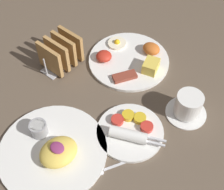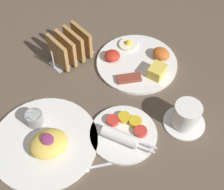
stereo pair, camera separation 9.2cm
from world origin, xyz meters
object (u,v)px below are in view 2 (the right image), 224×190
Objects in this scene: plate_breakfast at (138,62)px; coffee_cup at (186,116)px; toast_rack at (70,47)px; plate_condiments at (124,133)px; plate_foreground at (45,140)px.

plate_breakfast is 2.24× the size of coffee_cup.
toast_rack is at bearing -138.40° from plate_breakfast.
toast_rack reaches higher than plate_condiments.
toast_rack is at bearing 131.22° from plate_foreground.
plate_foreground reaches higher than plate_breakfast.
coffee_cup is (0.26, -0.06, 0.02)m from plate_breakfast.
toast_rack is 0.43m from coffee_cup.
coffee_cup reaches higher than plate_condiments.
plate_foreground is 2.45× the size of coffee_cup.
plate_condiments is 0.18m from coffee_cup.
plate_condiments is 0.22m from plate_foreground.
plate_breakfast is 1.34× the size of plate_condiments.
coffee_cup is at bearing 11.65° from toast_rack.
toast_rack is (-0.34, 0.07, 0.04)m from plate_condiments.
toast_rack reaches higher than coffee_cup.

